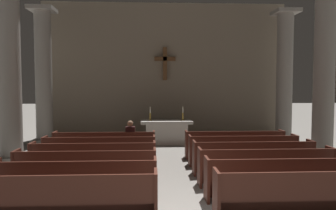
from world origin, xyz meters
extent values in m
cube|color=#4C2319|center=(-2.24, 0.00, 0.42)|extent=(3.30, 0.40, 0.05)
cube|color=#4C2319|center=(-2.24, -0.23, 0.70)|extent=(3.30, 0.05, 0.50)
cube|color=#4C2319|center=(-2.24, 0.18, 0.20)|extent=(3.30, 0.04, 0.40)
cube|color=#4C2319|center=(-0.56, -0.02, 0.47)|extent=(0.06, 0.50, 0.95)
cube|color=#4C2319|center=(-2.24, 1.05, 0.42)|extent=(3.30, 0.40, 0.05)
cube|color=#4C2319|center=(-2.24, 0.82, 0.70)|extent=(3.30, 0.05, 0.50)
cube|color=#4C2319|center=(-2.24, 1.23, 0.20)|extent=(3.30, 0.04, 0.40)
cube|color=#4C2319|center=(-0.56, 1.03, 0.47)|extent=(0.06, 0.50, 0.95)
cube|color=#4C2319|center=(-2.24, 2.09, 0.42)|extent=(3.30, 0.40, 0.05)
cube|color=#4C2319|center=(-2.24, 1.87, 0.70)|extent=(3.30, 0.05, 0.50)
cube|color=#4C2319|center=(-2.24, 2.27, 0.20)|extent=(3.30, 0.04, 0.40)
cube|color=#4C2319|center=(-0.56, 2.07, 0.47)|extent=(0.06, 0.50, 0.95)
cube|color=#4C2319|center=(-3.91, 2.07, 0.47)|extent=(0.06, 0.50, 0.95)
cube|color=#4C2319|center=(-2.24, 3.14, 0.42)|extent=(3.30, 0.40, 0.05)
cube|color=#4C2319|center=(-2.24, 2.91, 0.70)|extent=(3.30, 0.05, 0.50)
cube|color=#4C2319|center=(-2.24, 3.32, 0.20)|extent=(3.30, 0.04, 0.40)
cube|color=#4C2319|center=(-0.56, 3.12, 0.47)|extent=(0.06, 0.50, 0.95)
cube|color=#4C2319|center=(-3.91, 3.12, 0.47)|extent=(0.06, 0.50, 0.95)
cube|color=#4C2319|center=(-2.24, 4.18, 0.42)|extent=(3.30, 0.40, 0.05)
cube|color=#4C2319|center=(-2.24, 3.96, 0.70)|extent=(3.30, 0.05, 0.50)
cube|color=#4C2319|center=(-2.24, 4.36, 0.20)|extent=(3.30, 0.04, 0.40)
cube|color=#4C2319|center=(-0.56, 4.16, 0.47)|extent=(0.06, 0.50, 0.95)
cube|color=#4C2319|center=(-3.91, 4.16, 0.47)|extent=(0.06, 0.50, 0.95)
cube|color=#4C2319|center=(-2.24, 5.23, 0.42)|extent=(3.30, 0.40, 0.05)
cube|color=#4C2319|center=(-2.24, 5.00, 0.70)|extent=(3.30, 0.05, 0.50)
cube|color=#4C2319|center=(-2.24, 5.41, 0.20)|extent=(3.30, 0.04, 0.40)
cube|color=#4C2319|center=(-0.56, 5.21, 0.47)|extent=(0.06, 0.50, 0.95)
cube|color=#4C2319|center=(-3.91, 5.21, 0.47)|extent=(0.06, 0.50, 0.95)
cube|color=#4C2319|center=(2.24, 0.00, 0.42)|extent=(3.30, 0.40, 0.05)
cube|color=#4C2319|center=(2.24, -0.23, 0.70)|extent=(3.30, 0.05, 0.50)
cube|color=#4C2319|center=(2.24, 0.18, 0.20)|extent=(3.30, 0.04, 0.40)
cube|color=#4C2319|center=(0.56, -0.02, 0.47)|extent=(0.06, 0.50, 0.95)
cube|color=#4C2319|center=(2.24, 1.05, 0.42)|extent=(3.30, 0.40, 0.05)
cube|color=#4C2319|center=(2.24, 0.82, 0.70)|extent=(3.30, 0.05, 0.50)
cube|color=#4C2319|center=(2.24, 1.23, 0.20)|extent=(3.30, 0.04, 0.40)
cube|color=#4C2319|center=(0.56, 1.03, 0.47)|extent=(0.06, 0.50, 0.95)
cube|color=#4C2319|center=(2.24, 2.09, 0.42)|extent=(3.30, 0.40, 0.05)
cube|color=#4C2319|center=(2.24, 1.87, 0.70)|extent=(3.30, 0.05, 0.50)
cube|color=#4C2319|center=(2.24, 2.27, 0.20)|extent=(3.30, 0.04, 0.40)
cube|color=#4C2319|center=(0.56, 2.07, 0.47)|extent=(0.06, 0.50, 0.95)
cube|color=#4C2319|center=(3.91, 2.07, 0.47)|extent=(0.06, 0.50, 0.95)
cube|color=#4C2319|center=(2.24, 3.14, 0.42)|extent=(3.30, 0.40, 0.05)
cube|color=#4C2319|center=(2.24, 2.91, 0.70)|extent=(3.30, 0.05, 0.50)
cube|color=#4C2319|center=(2.24, 3.32, 0.20)|extent=(3.30, 0.04, 0.40)
cube|color=#4C2319|center=(0.56, 3.12, 0.47)|extent=(0.06, 0.50, 0.95)
cube|color=#4C2319|center=(3.91, 3.12, 0.47)|extent=(0.06, 0.50, 0.95)
cube|color=#4C2319|center=(2.24, 4.18, 0.42)|extent=(3.30, 0.40, 0.05)
cube|color=#4C2319|center=(2.24, 3.96, 0.70)|extent=(3.30, 0.05, 0.50)
cube|color=#4C2319|center=(2.24, 4.36, 0.20)|extent=(3.30, 0.04, 0.40)
cube|color=#4C2319|center=(0.56, 4.16, 0.47)|extent=(0.06, 0.50, 0.95)
cube|color=#4C2319|center=(3.91, 4.16, 0.47)|extent=(0.06, 0.50, 0.95)
cube|color=#4C2319|center=(2.24, 5.23, 0.42)|extent=(3.30, 0.40, 0.05)
cube|color=#4C2319|center=(2.24, 5.00, 0.70)|extent=(3.30, 0.05, 0.50)
cube|color=#4C2319|center=(2.24, 5.41, 0.20)|extent=(3.30, 0.04, 0.40)
cube|color=#4C2319|center=(0.56, 5.21, 0.47)|extent=(0.06, 0.50, 0.95)
cube|color=#4C2319|center=(3.91, 5.21, 0.47)|extent=(0.06, 0.50, 0.95)
cube|color=gray|center=(-5.24, 4.97, 0.10)|extent=(0.98, 0.98, 0.20)
cylinder|color=gray|center=(-5.24, 4.97, 2.83)|extent=(0.70, 0.70, 5.65)
cube|color=gray|center=(5.24, 4.97, 0.10)|extent=(0.98, 0.98, 0.20)
cylinder|color=gray|center=(5.24, 4.97, 2.83)|extent=(0.70, 0.70, 5.65)
cube|color=gray|center=(-5.24, 8.28, 0.10)|extent=(0.98, 0.98, 0.20)
cylinder|color=gray|center=(-5.24, 8.28, 2.83)|extent=(0.70, 0.70, 5.65)
cube|color=gray|center=(-5.24, 8.28, 5.73)|extent=(1.04, 1.04, 0.16)
cube|color=gray|center=(5.24, 8.28, 0.10)|extent=(0.98, 0.98, 0.20)
cylinder|color=gray|center=(5.24, 8.28, 2.83)|extent=(0.70, 0.70, 5.65)
cube|color=gray|center=(5.24, 8.28, 5.73)|extent=(1.04, 1.04, 0.16)
cube|color=#BCB7AD|center=(0.00, 7.98, 0.44)|extent=(1.76, 0.72, 0.88)
cube|color=#BCB7AD|center=(0.00, 7.98, 0.94)|extent=(2.20, 0.90, 0.12)
cube|color=silver|center=(0.00, 7.98, 1.00)|extent=(2.09, 0.86, 0.01)
cylinder|color=#B79338|center=(-0.70, 7.98, 1.02)|extent=(0.16, 0.16, 0.02)
cylinder|color=#B79338|center=(-0.70, 7.98, 1.17)|extent=(0.07, 0.07, 0.33)
cylinder|color=silver|center=(-0.70, 7.98, 1.47)|extent=(0.04, 0.04, 0.27)
cylinder|color=#B79338|center=(0.70, 7.98, 1.02)|extent=(0.16, 0.16, 0.02)
cylinder|color=#B79338|center=(0.70, 7.98, 1.17)|extent=(0.07, 0.07, 0.33)
cylinder|color=silver|center=(0.70, 7.98, 1.47)|extent=(0.04, 0.04, 0.27)
cube|color=gray|center=(0.00, 9.94, 3.23)|extent=(11.60, 0.25, 6.45)
cube|color=brown|center=(0.00, 9.72, 3.55)|extent=(0.19, 0.19, 1.56)
cube|color=brown|center=(0.00, 9.72, 3.78)|extent=(1.00, 0.19, 0.19)
cube|color=#26262B|center=(-1.36, 5.41, 0.23)|extent=(0.24, 0.14, 0.45)
cube|color=#26262B|center=(-1.36, 5.28, 0.51)|extent=(0.28, 0.36, 0.12)
cube|color=#381919|center=(-1.36, 5.15, 0.84)|extent=(0.32, 0.20, 0.54)
sphere|color=#9E7051|center=(-1.36, 5.15, 1.22)|extent=(0.20, 0.20, 0.20)
camera|label=1|loc=(-0.63, -5.85, 2.50)|focal=34.70mm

